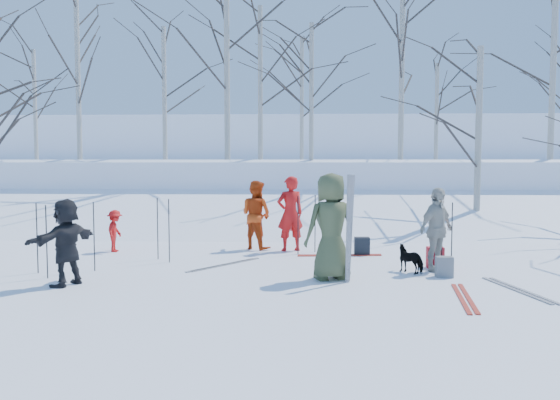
{
  "coord_description": "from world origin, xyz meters",
  "views": [
    {
      "loc": [
        0.45,
        -10.14,
        2.11
      ],
      "look_at": [
        0.0,
        1.5,
        1.3
      ],
      "focal_mm": 35.0,
      "sensor_mm": 36.0,
      "label": 1
    }
  ],
  "objects_px": {
    "skier_cream_east": "(437,230)",
    "dog": "(411,259)",
    "skier_red_seated": "(115,231)",
    "backpack_grey": "(444,267)",
    "backpack_red": "(435,257)",
    "backpack_dark": "(362,246)",
    "skier_grey_west": "(66,242)",
    "skier_redor_behind": "(256,215)",
    "skier_red_north": "(290,214)",
    "skier_olive_center": "(331,226)"
  },
  "relations": [
    {
      "from": "skier_cream_east",
      "to": "dog",
      "type": "distance_m",
      "value": 0.75
    },
    {
      "from": "skier_red_seated",
      "to": "backpack_grey",
      "type": "relative_size",
      "value": 2.6
    },
    {
      "from": "backpack_red",
      "to": "backpack_dark",
      "type": "distance_m",
      "value": 1.97
    },
    {
      "from": "skier_grey_west",
      "to": "dog",
      "type": "bearing_deg",
      "value": 127.28
    },
    {
      "from": "skier_redor_behind",
      "to": "backpack_grey",
      "type": "distance_m",
      "value": 4.91
    },
    {
      "from": "skier_red_seated",
      "to": "skier_cream_east",
      "type": "bearing_deg",
      "value": -107.31
    },
    {
      "from": "dog",
      "to": "skier_red_seated",
      "type": "bearing_deg",
      "value": -61.68
    },
    {
      "from": "skier_red_north",
      "to": "skier_grey_west",
      "type": "height_order",
      "value": "skier_red_north"
    },
    {
      "from": "skier_cream_east",
      "to": "backpack_red",
      "type": "bearing_deg",
      "value": 36.68
    },
    {
      "from": "skier_olive_center",
      "to": "skier_grey_west",
      "type": "xyz_separation_m",
      "value": [
        -4.55,
        -0.66,
        -0.21
      ]
    },
    {
      "from": "skier_cream_east",
      "to": "skier_red_seated",
      "type": "bearing_deg",
      "value": 121.81
    },
    {
      "from": "dog",
      "to": "backpack_red",
      "type": "height_order",
      "value": "dog"
    },
    {
      "from": "skier_redor_behind",
      "to": "backpack_grey",
      "type": "xyz_separation_m",
      "value": [
        3.72,
        -3.13,
        -0.64
      ]
    },
    {
      "from": "skier_redor_behind",
      "to": "skier_grey_west",
      "type": "bearing_deg",
      "value": 88.36
    },
    {
      "from": "skier_olive_center",
      "to": "skier_red_seated",
      "type": "height_order",
      "value": "skier_olive_center"
    },
    {
      "from": "skier_cream_east",
      "to": "backpack_dark",
      "type": "distance_m",
      "value": 2.29
    },
    {
      "from": "skier_olive_center",
      "to": "skier_red_seated",
      "type": "xyz_separation_m",
      "value": [
        -4.91,
        2.85,
        -0.47
      ]
    },
    {
      "from": "skier_olive_center",
      "to": "skier_redor_behind",
      "type": "height_order",
      "value": "skier_olive_center"
    },
    {
      "from": "skier_grey_west",
      "to": "dog",
      "type": "xyz_separation_m",
      "value": [
        6.12,
        1.33,
        -0.48
      ]
    },
    {
      "from": "skier_cream_east",
      "to": "skier_red_north",
      "type": "bearing_deg",
      "value": 99.0
    },
    {
      "from": "skier_redor_behind",
      "to": "backpack_red",
      "type": "xyz_separation_m",
      "value": [
        3.77,
        -2.25,
        -0.62
      ]
    },
    {
      "from": "skier_red_north",
      "to": "skier_redor_behind",
      "type": "relative_size",
      "value": 1.07
    },
    {
      "from": "skier_red_north",
      "to": "skier_red_seated",
      "type": "height_order",
      "value": "skier_red_north"
    },
    {
      "from": "skier_cream_east",
      "to": "skier_olive_center",
      "type": "bearing_deg",
      "value": 159.27
    },
    {
      "from": "skier_olive_center",
      "to": "backpack_red",
      "type": "distance_m",
      "value": 2.55
    },
    {
      "from": "backpack_grey",
      "to": "backpack_dark",
      "type": "bearing_deg",
      "value": 117.63
    },
    {
      "from": "skier_cream_east",
      "to": "skier_grey_west",
      "type": "height_order",
      "value": "skier_cream_east"
    },
    {
      "from": "skier_red_seated",
      "to": "backpack_red",
      "type": "relative_size",
      "value": 2.35
    },
    {
      "from": "skier_red_north",
      "to": "skier_cream_east",
      "type": "height_order",
      "value": "skier_red_north"
    },
    {
      "from": "skier_grey_west",
      "to": "backpack_red",
      "type": "distance_m",
      "value": 6.95
    },
    {
      "from": "backpack_red",
      "to": "skier_red_seated",
      "type": "bearing_deg",
      "value": 166.46
    },
    {
      "from": "backpack_dark",
      "to": "backpack_grey",
      "type": "bearing_deg",
      "value": -62.37
    },
    {
      "from": "skier_olive_center",
      "to": "backpack_dark",
      "type": "xyz_separation_m",
      "value": [
        0.86,
        2.64,
        -0.76
      ]
    },
    {
      "from": "skier_red_north",
      "to": "skier_redor_behind",
      "type": "xyz_separation_m",
      "value": [
        -0.83,
        0.26,
        -0.06
      ]
    },
    {
      "from": "backpack_grey",
      "to": "skier_cream_east",
      "type": "bearing_deg",
      "value": 92.14
    },
    {
      "from": "skier_red_seated",
      "to": "backpack_red",
      "type": "xyz_separation_m",
      "value": [
        7.06,
        -1.7,
        -0.28
      ]
    },
    {
      "from": "skier_red_seated",
      "to": "skier_grey_west",
      "type": "xyz_separation_m",
      "value": [
        0.37,
        -3.5,
        0.25
      ]
    },
    {
      "from": "skier_red_north",
      "to": "backpack_red",
      "type": "bearing_deg",
      "value": 125.99
    },
    {
      "from": "dog",
      "to": "backpack_red",
      "type": "xyz_separation_m",
      "value": [
        0.57,
        0.47,
        -0.05
      ]
    },
    {
      "from": "skier_red_seated",
      "to": "backpack_grey",
      "type": "xyz_separation_m",
      "value": [
        7.01,
        -2.58,
        -0.3
      ]
    },
    {
      "from": "dog",
      "to": "skier_cream_east",
      "type": "bearing_deg",
      "value": 151.7
    },
    {
      "from": "skier_cream_east",
      "to": "backpack_dark",
      "type": "relative_size",
      "value": 4.06
    },
    {
      "from": "skier_red_north",
      "to": "backpack_dark",
      "type": "xyz_separation_m",
      "value": [
        1.65,
        -0.5,
        -0.69
      ]
    },
    {
      "from": "skier_redor_behind",
      "to": "skier_cream_east",
      "type": "bearing_deg",
      "value": 179.08
    },
    {
      "from": "skier_redor_behind",
      "to": "skier_red_north",
      "type": "bearing_deg",
      "value": -163.48
    },
    {
      "from": "skier_red_north",
      "to": "dog",
      "type": "distance_m",
      "value": 3.47
    },
    {
      "from": "skier_redor_behind",
      "to": "backpack_dark",
      "type": "distance_m",
      "value": 2.67
    },
    {
      "from": "skier_olive_center",
      "to": "dog",
      "type": "distance_m",
      "value": 1.85
    },
    {
      "from": "skier_cream_east",
      "to": "backpack_grey",
      "type": "xyz_separation_m",
      "value": [
        0.02,
        -0.54,
        -0.62
      ]
    },
    {
      "from": "skier_olive_center",
      "to": "backpack_red",
      "type": "height_order",
      "value": "skier_olive_center"
    }
  ]
}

